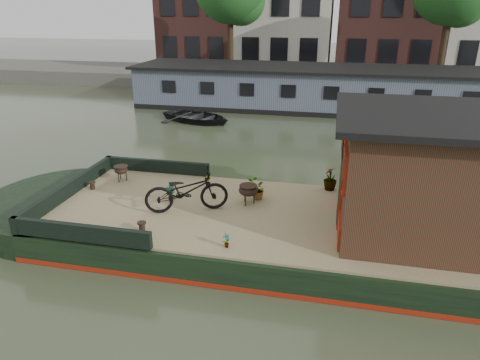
% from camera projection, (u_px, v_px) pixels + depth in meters
% --- Properties ---
extents(ground, '(120.00, 120.00, 0.00)m').
position_uv_depth(ground, '(316.00, 245.00, 9.44)').
color(ground, '#303A25').
rests_on(ground, ground).
extents(houseboat_hull, '(14.01, 4.02, 0.60)m').
position_uv_depth(houseboat_hull, '(257.00, 228.00, 9.60)').
color(houseboat_hull, black).
rests_on(houseboat_hull, ground).
extents(houseboat_deck, '(11.80, 3.80, 0.05)m').
position_uv_depth(houseboat_deck, '(318.00, 220.00, 9.21)').
color(houseboat_deck, '#98845E').
rests_on(houseboat_deck, houseboat_hull).
extents(bow_bulwark, '(3.00, 4.00, 0.35)m').
position_uv_depth(bow_bulwark, '(102.00, 191.00, 10.14)').
color(bow_bulwark, black).
rests_on(bow_bulwark, houseboat_deck).
extents(cabin, '(4.00, 3.50, 2.42)m').
position_uv_depth(cabin, '(436.00, 174.00, 8.30)').
color(cabin, black).
rests_on(cabin, houseboat_deck).
extents(bicycle, '(1.94, 1.31, 0.97)m').
position_uv_depth(bicycle, '(187.00, 191.00, 9.41)').
color(bicycle, black).
rests_on(bicycle, houseboat_deck).
extents(potted_plant_a, '(0.25, 0.22, 0.40)m').
position_uv_depth(potted_plant_a, '(170.00, 193.00, 9.98)').
color(potted_plant_a, maroon).
rests_on(potted_plant_a, houseboat_deck).
extents(potted_plant_b, '(0.22, 0.22, 0.31)m').
position_uv_depth(potted_plant_b, '(208.00, 182.00, 10.75)').
color(potted_plant_b, brown).
rests_on(potted_plant_b, houseboat_deck).
extents(potted_plant_c, '(0.57, 0.55, 0.49)m').
position_uv_depth(potted_plant_c, '(257.00, 190.00, 10.07)').
color(potted_plant_c, '#B15F33').
rests_on(potted_plant_c, houseboat_deck).
extents(potted_plant_d, '(0.40, 0.40, 0.60)m').
position_uv_depth(potted_plant_d, '(330.00, 178.00, 10.59)').
color(potted_plant_d, maroon).
rests_on(potted_plant_d, houseboat_deck).
extents(potted_plant_e, '(0.17, 0.18, 0.29)m').
position_uv_depth(potted_plant_e, '(226.00, 241.00, 8.06)').
color(potted_plant_e, '#98582C').
rests_on(potted_plant_e, houseboat_deck).
extents(brazier_front, '(0.45, 0.45, 0.47)m').
position_uv_depth(brazier_front, '(248.00, 195.00, 9.83)').
color(brazier_front, black).
rests_on(brazier_front, houseboat_deck).
extents(brazier_rear, '(0.47, 0.47, 0.41)m').
position_uv_depth(brazier_rear, '(121.00, 173.00, 11.16)').
color(brazier_rear, black).
rests_on(brazier_rear, houseboat_deck).
extents(bollard_port, '(0.17, 0.17, 0.19)m').
position_uv_depth(bollard_port, '(92.00, 186.00, 10.68)').
color(bollard_port, black).
rests_on(bollard_port, houseboat_deck).
extents(bollard_stbd, '(0.18, 0.18, 0.21)m').
position_uv_depth(bollard_stbd, '(142.00, 227.00, 8.66)').
color(bollard_stbd, black).
rests_on(bollard_stbd, houseboat_deck).
extents(dinghy, '(4.07, 3.50, 0.71)m').
position_uv_depth(dinghy, '(197.00, 114.00, 19.59)').
color(dinghy, black).
rests_on(dinghy, ground).
extents(far_houseboat, '(20.40, 4.40, 2.11)m').
position_uv_depth(far_houseboat, '(332.00, 90.00, 21.76)').
color(far_houseboat, slate).
rests_on(far_houseboat, ground).
extents(quay, '(60.00, 6.00, 0.90)m').
position_uv_depth(quay, '(333.00, 81.00, 27.84)').
color(quay, '#47443F').
rests_on(quay, ground).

